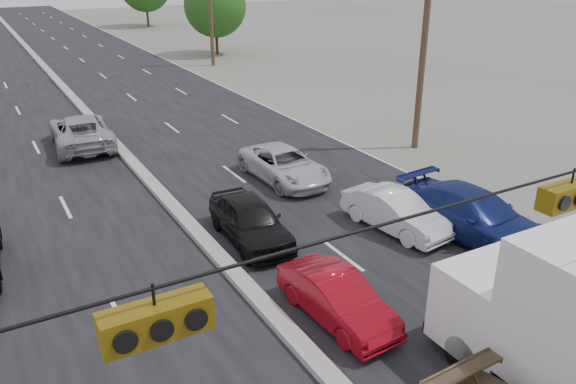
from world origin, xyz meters
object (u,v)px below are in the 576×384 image
Objects in this scene: queue_car_a at (250,220)px; red_sedan at (337,299)px; queue_car_d at (474,216)px; oncoming_far at (81,131)px; utility_pole_right_b at (424,39)px; queue_car_c at (284,165)px; tree_right_mid at (215,6)px; queue_car_b at (395,212)px; utility_pole_right_c at (210,1)px.

red_sedan is at bearing -86.65° from queue_car_a.
queue_car_d is 0.96× the size of oncoming_far.
oncoming_far reaches higher than red_sedan.
queue_car_c is (-7.57, -0.62, -4.45)m from utility_pole_right_b.
tree_right_mid reaches higher than red_sedan.
queue_car_a is at bearing -132.48° from queue_car_c.
queue_car_c is 0.88× the size of queue_car_d.
utility_pole_right_b is at bearing 36.62° from queue_car_b.
queue_car_c is (-7.57, -25.62, -4.45)m from utility_pole_right_c.
queue_car_d is 18.53m from oncoming_far.
queue_car_d reaches higher than oncoming_far.
red_sedan is at bearing -152.32° from queue_car_b.
queue_car_d reaches higher than queue_car_a.
red_sedan is (-11.10, -34.62, -4.49)m from utility_pole_right_c.
queue_car_b is 16.16m from oncoming_far.
tree_right_mid is 37.68m from queue_car_b.
oncoming_far is (-2.80, 12.68, 0.06)m from queue_car_a.
tree_right_mid is at bearing 68.35° from queue_car_b.
utility_pole_right_c reaches higher than oncoming_far.
queue_car_b is at bearing -135.69° from utility_pole_right_b.
utility_pole_right_b is 2.51× the size of queue_car_b.
utility_pole_right_c is 5.64m from tree_right_mid.
queue_car_d is at bearing -120.14° from utility_pole_right_b.
queue_car_c is (3.53, 9.00, 0.04)m from red_sedan.
queue_car_d is at bearing -49.98° from queue_car_b.
utility_pole_right_c is 1.86× the size of queue_car_d.
oncoming_far is at bearing 114.56° from queue_car_d.
utility_pole_right_b is 2.39× the size of queue_car_a.
utility_pole_right_b is 16.61m from oncoming_far.
utility_pole_right_b is 2.68× the size of red_sedan.
queue_car_c is 0.85× the size of oncoming_far.
utility_pole_right_b is at bearing 37.86° from red_sedan.
red_sedan is 5.58m from queue_car_b.
queue_car_a is at bearing 146.78° from queue_car_d.
utility_pole_right_b reaches higher than tree_right_mid.
utility_pole_right_c is 2.51× the size of queue_car_b.
oncoming_far is (-16.40, -22.00, -3.56)m from tree_right_mid.
red_sedan is 17.84m from oncoming_far.
tree_right_mid is at bearing 71.94° from queue_car_a.
tree_right_mid reaches higher than queue_car_a.
oncoming_far is (-7.35, 14.39, 0.12)m from queue_car_b.
queue_car_a is 0.88× the size of queue_car_c.
utility_pole_right_b is 10.18m from queue_car_b.
utility_pole_right_b and utility_pole_right_c have the same top height.
red_sedan is 0.94× the size of queue_car_b.
queue_car_a is at bearing 106.26° from oncoming_far.
tree_right_mid is 42.06m from red_sedan.
utility_pole_right_c is at bearing 72.85° from queue_car_a.
utility_pole_right_c is 27.09m from queue_car_c.
oncoming_far is at bearing -126.70° from tree_right_mid.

